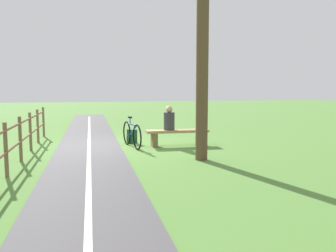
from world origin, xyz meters
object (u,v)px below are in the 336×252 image
person_seated (169,120)px  tree_mid_field (203,62)px  bicycle (132,134)px  backpack (132,136)px  bench (177,135)px

person_seated → tree_mid_field: size_ratio=0.15×
tree_mid_field → person_seated: bearing=-84.9°
person_seated → bicycle: 1.25m
backpack → tree_mid_field: size_ratio=0.09×
tree_mid_field → backpack: bearing=-68.9°
bench → person_seated: 0.54m
bench → backpack: (1.29, -0.91, -0.13)m
backpack → tree_mid_field: (-1.23, 3.17, 2.21)m
person_seated → bench: bearing=-180.0°
bicycle → backpack: size_ratio=4.02×
bench → tree_mid_field: tree_mid_field is taller
bicycle → backpack: bearing=162.7°
person_seated → bicycle: size_ratio=0.41×
person_seated → backpack: 1.49m
person_seated → tree_mid_field: bearing=99.0°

